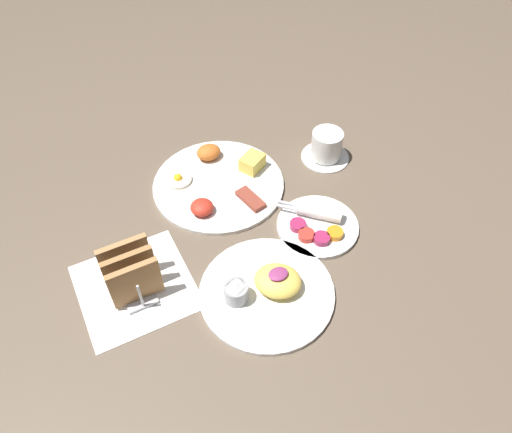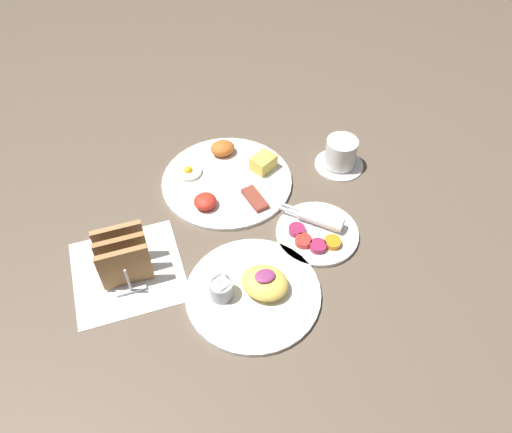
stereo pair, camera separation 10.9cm
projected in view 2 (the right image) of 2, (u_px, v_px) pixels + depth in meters
ground_plane at (241, 247)px, 1.07m from camera, size 3.00×3.00×0.00m
napkin_flat at (128, 271)px, 1.03m from camera, size 0.22×0.22×0.00m
plate_breakfast at (227, 178)px, 1.20m from camera, size 0.31×0.31×0.05m
plate_condiments at (317, 231)px, 1.08m from camera, size 0.18×0.18×0.04m
plate_foreground at (253, 290)px, 0.98m from camera, size 0.27×0.27×0.06m
toast_rack at (123, 256)px, 0.99m from camera, size 0.10×0.12×0.10m
coffee_cup at (341, 154)px, 1.21m from camera, size 0.12×0.12×0.08m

